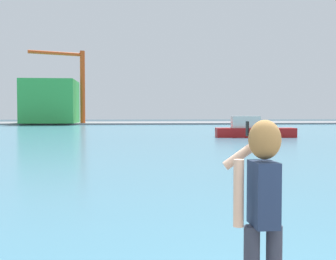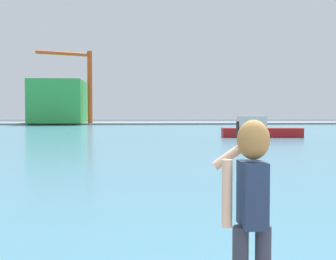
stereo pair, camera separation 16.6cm
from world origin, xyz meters
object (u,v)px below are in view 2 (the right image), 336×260
object	(u,v)px
person_photographer	(251,198)
boat_moored_2	(259,130)
port_crane	(83,79)
warehouse_left	(58,102)

from	to	relation	value
person_photographer	boat_moored_2	xyz separation A→B (m)	(11.08, 36.06, -0.87)
boat_moored_2	port_crane	world-z (taller)	port_crane
port_crane	person_photographer	bearing A→B (deg)	-82.19
person_photographer	warehouse_left	xyz separation A→B (m)	(-16.93, 85.78, 3.19)
person_photographer	port_crane	size ratio (longest dim) A/B	0.12
port_crane	warehouse_left	bearing A→B (deg)	154.07
port_crane	boat_moored_2	bearing A→B (deg)	-64.45
person_photographer	boat_moored_2	size ratio (longest dim) A/B	0.22
person_photographer	boat_moored_2	distance (m)	37.73
warehouse_left	port_crane	bearing A→B (deg)	-25.93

